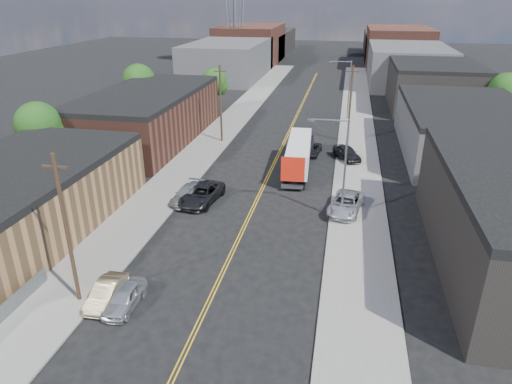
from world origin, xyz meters
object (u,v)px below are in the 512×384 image
at_px(car_left_b, 106,293).
at_px(car_right_lot_c, 347,153).
at_px(semi_truck, 300,151).
at_px(car_left_c, 202,194).
at_px(car_left_d, 188,194).
at_px(car_left_a, 125,298).
at_px(car_ahead_truck, 311,150).
at_px(car_right_lot_a, 346,204).

xyz_separation_m(car_left_b, car_right_lot_c, (14.63, 30.39, 0.28)).
xyz_separation_m(semi_truck, car_left_c, (-8.04, -11.03, -1.22)).
relative_size(car_left_b, car_left_d, 0.82).
bearing_deg(car_left_c, car_left_a, -82.01).
xyz_separation_m(car_left_b, car_ahead_truck, (10.29, 31.72, -0.03)).
bearing_deg(car_left_b, semi_truck, 67.85).
bearing_deg(semi_truck, car_right_lot_c, 31.83).
xyz_separation_m(car_left_c, car_right_lot_c, (13.23, 14.66, 0.12)).
bearing_deg(car_right_lot_c, car_right_lot_a, -116.70).
distance_m(car_left_c, car_ahead_truck, 18.30).
distance_m(car_left_d, car_right_lot_a, 14.76).
bearing_deg(car_left_d, car_left_c, 5.17).
bearing_deg(car_left_a, car_right_lot_c, 67.45).
xyz_separation_m(car_left_c, car_ahead_truck, (8.89, 16.00, -0.19)).
bearing_deg(car_right_lot_a, car_left_b, -121.90).
xyz_separation_m(car_left_a, car_left_c, (0.00, 16.00, 0.14)).
xyz_separation_m(car_left_a, car_right_lot_c, (13.23, 30.66, 0.26)).
distance_m(semi_truck, car_right_lot_c, 6.42).
xyz_separation_m(car_left_b, car_right_lot_a, (14.75, 16.05, 0.25)).
xyz_separation_m(semi_truck, car_left_b, (-9.44, -26.75, -1.37)).
bearing_deg(car_left_b, car_left_a, -13.90).
height_order(semi_truck, car_ahead_truck, semi_truck).
height_order(car_left_b, car_right_lot_a, car_right_lot_a).
height_order(semi_truck, car_left_a, semi_truck).
distance_m(car_left_a, car_left_d, 16.06).
xyz_separation_m(car_right_lot_c, car_ahead_truck, (-4.34, 1.34, -0.31)).
relative_size(car_left_b, car_ahead_truck, 0.89).
height_order(semi_truck, car_left_d, semi_truck).
bearing_deg(car_ahead_truck, car_right_lot_a, -67.74).
distance_m(semi_truck, car_ahead_truck, 5.23).
bearing_deg(car_right_lot_c, semi_truck, -172.17).
bearing_deg(car_left_d, car_left_a, -79.83).
distance_m(car_left_a, car_right_lot_c, 33.40).
relative_size(car_left_b, car_right_lot_c, 0.87).
bearing_deg(car_left_a, car_right_lot_a, 51.51).
bearing_deg(car_left_b, car_right_lot_a, 44.71).
xyz_separation_m(car_left_d, car_ahead_truck, (10.29, 16.00, -0.08)).
relative_size(car_right_lot_a, car_ahead_truck, 1.21).
xyz_separation_m(car_left_b, car_left_d, (0.00, 15.72, 0.05)).
bearing_deg(semi_truck, car_left_a, -109.77).
height_order(car_left_d, car_ahead_truck, car_left_d).
bearing_deg(semi_truck, car_left_b, -112.64).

